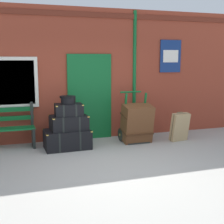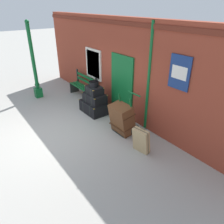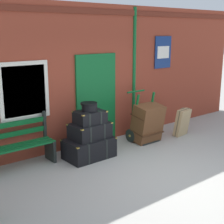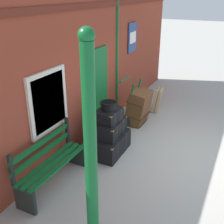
{
  "view_description": "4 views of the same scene",
  "coord_description": "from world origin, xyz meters",
  "px_view_note": "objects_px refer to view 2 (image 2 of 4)",
  "views": [
    {
      "loc": [
        -1.8,
        -5.09,
        1.98
      ],
      "look_at": [
        0.52,
        1.89,
        0.74
      ],
      "focal_mm": 50.61,
      "sensor_mm": 36.0,
      "label": 1
    },
    {
      "loc": [
        5.44,
        -1.88,
        3.54
      ],
      "look_at": [
        0.61,
        1.66,
        0.51
      ],
      "focal_mm": 34.52,
      "sensor_mm": 36.0,
      "label": 2
    },
    {
      "loc": [
        -4.27,
        -3.67,
        2.6
      ],
      "look_at": [
        0.13,
        1.85,
        0.86
      ],
      "focal_mm": 52.68,
      "sensor_mm": 36.0,
      "label": 3
    },
    {
      "loc": [
        -5.41,
        -0.73,
        3.32
      ],
      "look_at": [
        -0.04,
        1.92,
        0.72
      ],
      "focal_mm": 45.31,
      "sensor_mm": 36.0,
      "label": 4
    }
  ],
  "objects_px": {
    "steamer_trunk_top": "(94,90)",
    "porters_trolley": "(126,123)",
    "steamer_trunk_middle": "(95,98)",
    "large_brown_trunk": "(122,119)",
    "steamer_trunk_base": "(94,107)",
    "platform_bench": "(84,87)",
    "lamp_post": "(35,70)",
    "round_hatbox": "(94,84)",
    "suitcase_charcoal": "(141,140)"
  },
  "relations": [
    {
      "from": "steamer_trunk_top",
      "to": "large_brown_trunk",
      "type": "height_order",
      "value": "steamer_trunk_top"
    },
    {
      "from": "porters_trolley",
      "to": "large_brown_trunk",
      "type": "relative_size",
      "value": 1.27
    },
    {
      "from": "porters_trolley",
      "to": "suitcase_charcoal",
      "type": "xyz_separation_m",
      "value": [
        1.04,
        -0.37,
        0.08
      ]
    },
    {
      "from": "lamp_post",
      "to": "steamer_trunk_middle",
      "type": "xyz_separation_m",
      "value": [
        2.66,
        1.14,
        -0.57
      ]
    },
    {
      "from": "porters_trolley",
      "to": "large_brown_trunk",
      "type": "xyz_separation_m",
      "value": [
        -0.0,
        -0.17,
        0.2
      ]
    },
    {
      "from": "steamer_trunk_middle",
      "to": "large_brown_trunk",
      "type": "distance_m",
      "value": 1.63
    },
    {
      "from": "steamer_trunk_middle",
      "to": "lamp_post",
      "type": "bearing_deg",
      "value": -156.88
    },
    {
      "from": "steamer_trunk_base",
      "to": "large_brown_trunk",
      "type": "bearing_deg",
      "value": -1.27
    },
    {
      "from": "platform_bench",
      "to": "steamer_trunk_top",
      "type": "distance_m",
      "value": 1.63
    },
    {
      "from": "steamer_trunk_top",
      "to": "suitcase_charcoal",
      "type": "bearing_deg",
      "value": -5.45
    },
    {
      "from": "round_hatbox",
      "to": "large_brown_trunk",
      "type": "bearing_deg",
      "value": -2.21
    },
    {
      "from": "lamp_post",
      "to": "steamer_trunk_middle",
      "type": "bearing_deg",
      "value": 23.12
    },
    {
      "from": "steamer_trunk_top",
      "to": "round_hatbox",
      "type": "height_order",
      "value": "round_hatbox"
    },
    {
      "from": "steamer_trunk_base",
      "to": "platform_bench",
      "type": "bearing_deg",
      "value": 163.53
    },
    {
      "from": "platform_bench",
      "to": "steamer_trunk_base",
      "type": "xyz_separation_m",
      "value": [
        1.47,
        -0.43,
        -0.23
      ]
    },
    {
      "from": "steamer_trunk_middle",
      "to": "large_brown_trunk",
      "type": "xyz_separation_m",
      "value": [
        1.62,
        -0.06,
        -0.11
      ]
    },
    {
      "from": "platform_bench",
      "to": "lamp_post",
      "type": "bearing_deg",
      "value": -126.57
    },
    {
      "from": "lamp_post",
      "to": "large_brown_trunk",
      "type": "bearing_deg",
      "value": 14.07
    },
    {
      "from": "lamp_post",
      "to": "round_hatbox",
      "type": "bearing_deg",
      "value": 23.16
    },
    {
      "from": "lamp_post",
      "to": "suitcase_charcoal",
      "type": "relative_size",
      "value": 4.23
    },
    {
      "from": "steamer_trunk_base",
      "to": "steamer_trunk_middle",
      "type": "xyz_separation_m",
      "value": [
        0.05,
        0.03,
        0.37
      ]
    },
    {
      "from": "steamer_trunk_base",
      "to": "suitcase_charcoal",
      "type": "height_order",
      "value": "suitcase_charcoal"
    },
    {
      "from": "steamer_trunk_middle",
      "to": "round_hatbox",
      "type": "relative_size",
      "value": 2.41
    },
    {
      "from": "lamp_post",
      "to": "large_brown_trunk",
      "type": "distance_m",
      "value": 4.47
    },
    {
      "from": "lamp_post",
      "to": "steamer_trunk_top",
      "type": "xyz_separation_m",
      "value": [
        2.67,
        1.13,
        -0.28
      ]
    },
    {
      "from": "steamer_trunk_base",
      "to": "steamer_trunk_top",
      "type": "relative_size",
      "value": 1.62
    },
    {
      "from": "steamer_trunk_base",
      "to": "steamer_trunk_middle",
      "type": "distance_m",
      "value": 0.37
    },
    {
      "from": "lamp_post",
      "to": "steamer_trunk_middle",
      "type": "relative_size",
      "value": 3.62
    },
    {
      "from": "large_brown_trunk",
      "to": "round_hatbox",
      "type": "bearing_deg",
      "value": 177.79
    },
    {
      "from": "round_hatbox",
      "to": "porters_trolley",
      "type": "bearing_deg",
      "value": 3.93
    },
    {
      "from": "suitcase_charcoal",
      "to": "platform_bench",
      "type": "bearing_deg",
      "value": 170.96
    },
    {
      "from": "lamp_post",
      "to": "platform_bench",
      "type": "distance_m",
      "value": 2.05
    },
    {
      "from": "porters_trolley",
      "to": "steamer_trunk_base",
      "type": "bearing_deg",
      "value": -175.29
    },
    {
      "from": "steamer_trunk_middle",
      "to": "large_brown_trunk",
      "type": "bearing_deg",
      "value": -2.19
    },
    {
      "from": "steamer_trunk_middle",
      "to": "porters_trolley",
      "type": "distance_m",
      "value": 1.66
    },
    {
      "from": "steamer_trunk_top",
      "to": "lamp_post",
      "type": "bearing_deg",
      "value": -156.95
    },
    {
      "from": "platform_bench",
      "to": "large_brown_trunk",
      "type": "height_order",
      "value": "platform_bench"
    },
    {
      "from": "steamer_trunk_base",
      "to": "porters_trolley",
      "type": "height_order",
      "value": "porters_trolley"
    },
    {
      "from": "suitcase_charcoal",
      "to": "round_hatbox",
      "type": "bearing_deg",
      "value": 174.51
    },
    {
      "from": "steamer_trunk_base",
      "to": "round_hatbox",
      "type": "xyz_separation_m",
      "value": [
        0.04,
        0.03,
        0.89
      ]
    },
    {
      "from": "lamp_post",
      "to": "porters_trolley",
      "type": "relative_size",
      "value": 2.53
    },
    {
      "from": "round_hatbox",
      "to": "steamer_trunk_top",
      "type": "bearing_deg",
      "value": -16.24
    },
    {
      "from": "steamer_trunk_top",
      "to": "porters_trolley",
      "type": "height_order",
      "value": "porters_trolley"
    },
    {
      "from": "steamer_trunk_base",
      "to": "round_hatbox",
      "type": "bearing_deg",
      "value": 31.5
    },
    {
      "from": "platform_bench",
      "to": "steamer_trunk_base",
      "type": "height_order",
      "value": "platform_bench"
    },
    {
      "from": "platform_bench",
      "to": "steamer_trunk_base",
      "type": "distance_m",
      "value": 1.55
    },
    {
      "from": "steamer_trunk_top",
      "to": "steamer_trunk_middle",
      "type": "bearing_deg",
      "value": 159.86
    },
    {
      "from": "platform_bench",
      "to": "porters_trolley",
      "type": "relative_size",
      "value": 1.34
    },
    {
      "from": "porters_trolley",
      "to": "suitcase_charcoal",
      "type": "relative_size",
      "value": 1.67
    },
    {
      "from": "platform_bench",
      "to": "round_hatbox",
      "type": "distance_m",
      "value": 1.7
    }
  ]
}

